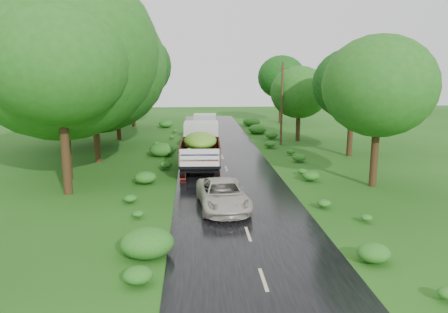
{
  "coord_description": "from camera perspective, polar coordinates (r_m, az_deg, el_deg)",
  "views": [
    {
      "loc": [
        -2.22,
        -17.03,
        6.82
      ],
      "look_at": [
        -0.44,
        7.95,
        1.7
      ],
      "focal_mm": 35.0,
      "sensor_mm": 36.0,
      "label": 1
    }
  ],
  "objects": [
    {
      "name": "shrubs",
      "position": [
        31.78,
        0.02,
        -0.19
      ],
      "size": [
        11.9,
        44.0,
        0.7
      ],
      "color": "#165E1A",
      "rests_on": "ground"
    },
    {
      "name": "road_lines",
      "position": [
        24.12,
        1.38,
        -4.82
      ],
      "size": [
        0.12,
        69.6,
        0.0
      ],
      "color": "#BFB78C",
      "rests_on": "road"
    },
    {
      "name": "truck_near",
      "position": [
        29.66,
        -3.05,
        1.55
      ],
      "size": [
        2.74,
        7.13,
        2.96
      ],
      "rotation": [
        0.0,
        0.0,
        -0.04
      ],
      "color": "black",
      "rests_on": "ground"
    },
    {
      "name": "trees_left",
      "position": [
        38.05,
        -16.21,
        11.05
      ],
      "size": [
        6.55,
        32.25,
        9.9
      ],
      "color": "black",
      "rests_on": "ground"
    },
    {
      "name": "utility_pole",
      "position": [
        39.05,
        7.56,
        6.95
      ],
      "size": [
        1.24,
        0.49,
        7.28
      ],
      "rotation": [
        0.0,
        0.0,
        0.33
      ],
      "color": "#382616",
      "rests_on": "ground"
    },
    {
      "name": "car",
      "position": [
        21.45,
        -0.17,
        -5.0
      ],
      "size": [
        2.65,
        5.1,
        1.37
      ],
      "primitive_type": "imported",
      "rotation": [
        0.0,
        0.0,
        0.08
      ],
      "color": "#BBB5A6",
      "rests_on": "road"
    },
    {
      "name": "trees_right",
      "position": [
        38.64,
        12.45,
        9.15
      ],
      "size": [
        5.75,
        33.11,
        7.41
      ],
      "color": "black",
      "rests_on": "ground"
    },
    {
      "name": "ground",
      "position": [
        18.48,
        3.17,
        -10.12
      ],
      "size": [
        120.0,
        120.0,
        0.0
      ],
      "primitive_type": "plane",
      "color": "#18440E",
      "rests_on": "ground"
    },
    {
      "name": "road",
      "position": [
        23.17,
        1.62,
        -5.54
      ],
      "size": [
        6.5,
        80.0,
        0.02
      ],
      "primitive_type": "cube",
      "color": "black",
      "rests_on": "ground"
    },
    {
      "name": "truck_far",
      "position": [
        39.58,
        -2.62,
        3.7
      ],
      "size": [
        2.54,
        6.11,
        2.51
      ],
      "rotation": [
        0.0,
        0.0,
        -0.07
      ],
      "color": "black",
      "rests_on": "ground"
    }
  ]
}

